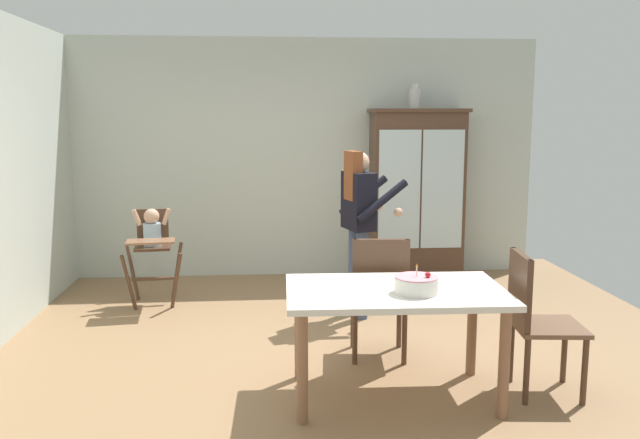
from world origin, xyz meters
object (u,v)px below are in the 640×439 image
object	(u,v)px
dining_table	(395,304)
birthday_cake	(416,285)
china_cabinet	(416,193)
dining_chair_right_end	(534,313)
adult_person	(359,213)
high_chair_with_toddler	(152,239)
ceramic_vase	(414,98)
dining_chair_far_side	(379,289)

from	to	relation	value
dining_table	birthday_cake	xyz separation A→B (m)	(0.11, -0.11, 0.15)
china_cabinet	dining_chair_right_end	distance (m)	3.26
adult_person	birthday_cake	xyz separation A→B (m)	(0.09, -1.88, -0.17)
high_chair_with_toddler	dining_chair_right_end	xyz separation A→B (m)	(2.86, -2.36, -0.10)
adult_person	dining_chair_right_end	bearing A→B (deg)	-169.17
china_cabinet	high_chair_with_toddler	xyz separation A→B (m)	(-2.81, -0.87, -0.31)
china_cabinet	birthday_cake	distance (m)	3.42
birthday_cake	dining_chair_right_end	distance (m)	0.85
ceramic_vase	dining_chair_right_end	bearing A→B (deg)	-88.27
ceramic_vase	dining_chair_right_end	xyz separation A→B (m)	(0.10, -3.23, -1.48)
high_chair_with_toddler	dining_chair_right_end	world-z (taller)	dining_chair_right_end
adult_person	dining_chair_right_end	size ratio (longest dim) A/B	1.59
adult_person	high_chair_with_toddler	bearing A→B (deg)	57.73
ceramic_vase	dining_chair_far_side	world-z (taller)	ceramic_vase
dining_table	birthday_cake	world-z (taller)	birthday_cake
ceramic_vase	adult_person	bearing A→B (deg)	-119.39
dining_chair_right_end	adult_person	bearing A→B (deg)	32.66
high_chair_with_toddler	dining_chair_far_side	world-z (taller)	dining_chair_far_side
ceramic_vase	adult_person	world-z (taller)	ceramic_vase
ceramic_vase	dining_chair_right_end	size ratio (longest dim) A/B	0.28
high_chair_with_toddler	dining_chair_far_side	size ratio (longest dim) A/B	0.99
birthday_cake	ceramic_vase	bearing A→B (deg)	77.82
dining_chair_far_side	dining_chair_right_end	xyz separation A→B (m)	(0.91, -0.67, 0.00)
dining_chair_far_side	dining_chair_right_end	distance (m)	1.14
dining_table	birthday_cake	size ratio (longest dim) A/B	5.14
high_chair_with_toddler	dining_table	distance (m)	3.04
high_chair_with_toddler	dining_chair_right_end	distance (m)	3.71
ceramic_vase	high_chair_with_toddler	world-z (taller)	ceramic_vase
adult_person	dining_chair_right_end	distance (m)	2.05
high_chair_with_toddler	birthday_cake	bearing A→B (deg)	-56.43
ceramic_vase	birthday_cake	size ratio (longest dim) A/B	0.96
dining_chair_far_side	dining_chair_right_end	world-z (taller)	same
dining_table	dining_chair_far_side	world-z (taller)	dining_chair_far_side
high_chair_with_toddler	dining_chair_right_end	bearing A→B (deg)	-45.77
birthday_cake	dining_chair_right_end	xyz separation A→B (m)	(0.82, 0.09, -0.24)
high_chair_with_toddler	adult_person	distance (m)	2.06
ceramic_vase	high_chair_with_toddler	xyz separation A→B (m)	(-2.77, -0.88, -1.38)
ceramic_vase	dining_chair_far_side	bearing A→B (deg)	-107.70
dining_table	dining_chair_far_side	bearing A→B (deg)	89.00
high_chair_with_toddler	dining_table	world-z (taller)	high_chair_with_toddler
dining_chair_right_end	dining_chair_far_side	bearing A→B (deg)	59.34
high_chair_with_toddler	ceramic_vase	bearing A→B (deg)	11.30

